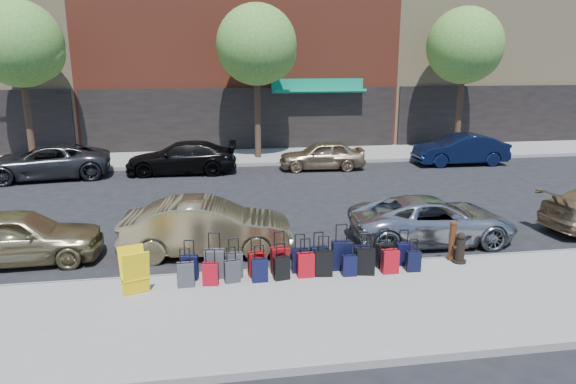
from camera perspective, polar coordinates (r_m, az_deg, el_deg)
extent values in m
plane|color=black|center=(16.41, -1.68, -2.73)|extent=(120.00, 120.00, 0.00)
cube|color=gray|center=(10.43, 3.07, -12.90)|extent=(60.00, 4.00, 0.15)
cube|color=gray|center=(26.06, -4.53, 3.92)|extent=(60.00, 4.00, 0.15)
cube|color=gray|center=(12.22, 1.07, -8.59)|extent=(60.00, 0.08, 0.15)
cube|color=gray|center=(24.09, -4.14, 3.04)|extent=(60.00, 0.08, 0.15)
cube|color=black|center=(27.74, -4.93, 7.95)|extent=(16.66, 0.15, 3.40)
cube|color=#0E7F5F|center=(27.84, 3.45, 11.11)|extent=(5.00, 0.91, 0.27)
cube|color=#0E7F5F|center=(28.11, 3.32, 11.86)|extent=(5.00, 0.10, 0.60)
cube|color=black|center=(33.01, 24.26, 7.79)|extent=(14.70, 0.15, 3.40)
cylinder|color=black|center=(26.39, -26.97, 7.96)|extent=(0.30, 0.30, 4.80)
sphere|color=#3F7125|center=(26.29, -27.73, 14.38)|extent=(3.80, 3.80, 3.80)
sphere|color=#3F7125|center=(26.11, -26.35, 13.70)|extent=(2.58, 2.58, 2.58)
cylinder|color=black|center=(25.27, -3.41, 9.27)|extent=(0.30, 0.30, 4.80)
sphere|color=#3F7125|center=(25.17, -3.51, 16.02)|extent=(3.80, 3.80, 3.80)
sphere|color=#3F7125|center=(25.23, -2.10, 15.17)|extent=(2.58, 2.58, 2.58)
cylinder|color=black|center=(28.30, 18.54, 9.13)|extent=(0.30, 0.30, 4.80)
sphere|color=#3F7125|center=(28.21, 19.04, 15.13)|extent=(3.80, 3.80, 3.80)
sphere|color=#3F7125|center=(28.49, 20.08, 14.26)|extent=(2.58, 2.58, 2.58)
cube|color=black|center=(11.63, -10.89, -8.21)|extent=(0.40, 0.26, 0.56)
cylinder|color=black|center=(11.42, -11.03, -5.42)|extent=(0.21, 0.06, 0.03)
cube|color=#403F45|center=(11.62, -8.15, -7.89)|extent=(0.45, 0.28, 0.65)
cylinder|color=black|center=(11.37, -8.28, -4.62)|extent=(0.24, 0.06, 0.03)
cube|color=#39393E|center=(11.59, -5.99, -8.09)|extent=(0.38, 0.21, 0.57)
cylinder|color=black|center=(11.37, -6.07, -5.24)|extent=(0.21, 0.03, 0.03)
cube|color=#940909|center=(11.63, -3.50, -7.97)|extent=(0.40, 0.26, 0.56)
cylinder|color=black|center=(11.41, -3.54, -5.16)|extent=(0.21, 0.06, 0.03)
cube|color=maroon|center=(11.74, -0.90, -7.58)|extent=(0.43, 0.27, 0.61)
cylinder|color=black|center=(11.51, -0.91, -4.54)|extent=(0.23, 0.06, 0.03)
cube|color=black|center=(11.80, 1.35, -7.60)|extent=(0.38, 0.22, 0.56)
cylinder|color=black|center=(11.58, 1.36, -4.82)|extent=(0.21, 0.04, 0.03)
cube|color=black|center=(11.91, 3.45, -7.39)|extent=(0.39, 0.23, 0.57)
cylinder|color=black|center=(11.69, 3.50, -4.59)|extent=(0.21, 0.04, 0.03)
cube|color=black|center=(12.00, 5.97, -7.01)|extent=(0.45, 0.26, 0.67)
cylinder|color=black|center=(11.75, 6.06, -3.72)|extent=(0.25, 0.04, 0.03)
cube|color=black|center=(12.09, 8.25, -7.21)|extent=(0.39, 0.25, 0.56)
cylinder|color=black|center=(11.88, 8.35, -4.51)|extent=(0.21, 0.06, 0.03)
cube|color=black|center=(12.29, 10.62, -6.90)|extent=(0.41, 0.28, 0.57)
cylinder|color=black|center=(12.08, 10.76, -4.16)|extent=(0.22, 0.07, 0.03)
cube|color=black|center=(12.50, 12.73, -6.75)|extent=(0.36, 0.21, 0.53)
cylinder|color=black|center=(12.30, 12.88, -4.24)|extent=(0.20, 0.04, 0.03)
cube|color=#39383D|center=(11.31, -11.29, -9.00)|extent=(0.37, 0.22, 0.53)
cylinder|color=black|center=(11.10, -11.44, -6.28)|extent=(0.20, 0.04, 0.03)
cube|color=#A20A1A|center=(11.30, -8.60, -8.99)|extent=(0.36, 0.23, 0.49)
cylinder|color=black|center=(11.10, -8.71, -6.44)|extent=(0.19, 0.05, 0.03)
cube|color=#333337|center=(11.38, -6.23, -8.75)|extent=(0.36, 0.24, 0.49)
cylinder|color=black|center=(11.18, -6.30, -6.23)|extent=(0.19, 0.06, 0.03)
cube|color=black|center=(11.35, -3.16, -8.67)|extent=(0.35, 0.20, 0.51)
cylinder|color=black|center=(11.14, -3.20, -6.02)|extent=(0.20, 0.03, 0.03)
cube|color=black|center=(11.44, -0.72, -8.47)|extent=(0.38, 0.26, 0.51)
cylinder|color=black|center=(11.23, -0.73, -5.86)|extent=(0.20, 0.06, 0.03)
cube|color=#AC0B14|center=(11.56, 1.98, -8.11)|extent=(0.37, 0.22, 0.55)
cylinder|color=black|center=(11.35, 2.01, -5.32)|extent=(0.21, 0.03, 0.03)
cube|color=black|center=(11.64, 3.98, -7.91)|extent=(0.42, 0.27, 0.58)
cylinder|color=black|center=(11.41, 4.03, -5.00)|extent=(0.22, 0.06, 0.03)
cube|color=black|center=(11.71, 6.84, -8.12)|extent=(0.33, 0.20, 0.47)
cylinder|color=black|center=(11.52, 6.92, -5.78)|extent=(0.18, 0.04, 0.03)
cube|color=black|center=(11.81, 8.62, -7.66)|extent=(0.44, 0.31, 0.59)
cylinder|color=black|center=(11.59, 8.74, -4.72)|extent=(0.23, 0.08, 0.03)
cube|color=#A90A16|center=(11.98, 11.27, -7.58)|extent=(0.38, 0.22, 0.55)
cylinder|color=black|center=(11.77, 11.41, -4.88)|extent=(0.21, 0.04, 0.03)
cube|color=black|center=(12.20, 13.75, -7.49)|extent=(0.33, 0.20, 0.47)
cylinder|color=black|center=(12.02, 13.90, -5.22)|extent=(0.18, 0.04, 0.03)
cylinder|color=black|center=(13.09, 18.45, -7.28)|extent=(0.34, 0.34, 0.06)
cylinder|color=black|center=(12.99, 18.55, -6.08)|extent=(0.23, 0.23, 0.53)
sphere|color=black|center=(12.88, 18.67, -4.71)|extent=(0.21, 0.21, 0.21)
cylinder|color=black|center=(12.97, 18.57, -5.85)|extent=(0.38, 0.10, 0.09)
cylinder|color=#38190C|center=(13.01, 17.78, -5.27)|extent=(0.16, 0.16, 0.94)
cylinder|color=#38190C|center=(12.87, 17.94, -3.30)|extent=(0.18, 0.18, 0.04)
cube|color=yellow|center=(11.05, -16.50, -8.70)|extent=(0.58, 0.40, 0.95)
cube|color=yellow|center=(11.36, -16.89, -8.06)|extent=(0.58, 0.40, 0.95)
cube|color=yellow|center=(11.26, -16.64, -9.05)|extent=(0.62, 0.51, 0.02)
imported|color=#96895C|center=(14.20, -27.88, -4.40)|extent=(4.03, 1.74, 1.36)
imported|color=#97865D|center=(13.29, -8.94, -3.89)|extent=(4.42, 1.81, 1.42)
imported|color=#ADAFB4|center=(14.58, 15.74, -2.98)|extent=(4.54, 2.21, 1.24)
imported|color=#313133|center=(23.70, -25.30, 3.05)|extent=(5.39, 3.04, 1.42)
imported|color=black|center=(22.93, -11.74, 3.76)|extent=(4.86, 2.17, 1.39)
imported|color=tan|center=(23.31, 3.78, 4.11)|extent=(3.93, 1.77, 1.31)
imported|color=#0C1636|center=(25.67, 18.59, 4.50)|extent=(4.39, 1.59, 1.44)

